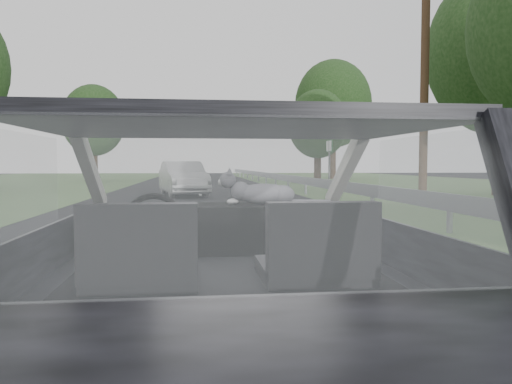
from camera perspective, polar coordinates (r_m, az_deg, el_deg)
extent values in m
cube|color=#24242B|center=(2.59, -3.33, -8.61)|extent=(1.80, 4.00, 1.45)
cube|color=black|center=(3.19, -4.03, -4.12)|extent=(1.58, 0.45, 0.30)
cube|color=black|center=(2.29, -12.99, -6.33)|extent=(0.50, 0.72, 0.42)
cube|color=black|center=(2.34, 6.98, -6.05)|extent=(0.50, 0.72, 0.42)
torus|color=black|center=(2.89, -11.69, -3.53)|extent=(0.36, 0.36, 0.04)
ellipsoid|color=slate|center=(3.20, 0.90, -0.05)|extent=(0.53, 0.23, 0.23)
cube|color=gray|center=(13.32, 12.70, 0.19)|extent=(0.05, 90.00, 0.32)
imported|color=#BCBCBD|center=(20.32, -8.33, 1.55)|extent=(2.43, 4.45, 1.38)
cube|color=#1C5B2B|center=(26.56, 8.38, 3.16)|extent=(0.12, 1.01, 2.53)
cylinder|color=#493825|center=(17.02, 18.72, 12.52)|extent=(0.33, 0.33, 8.14)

